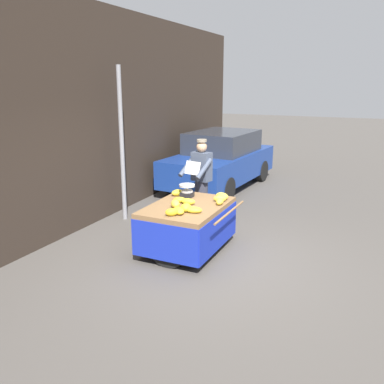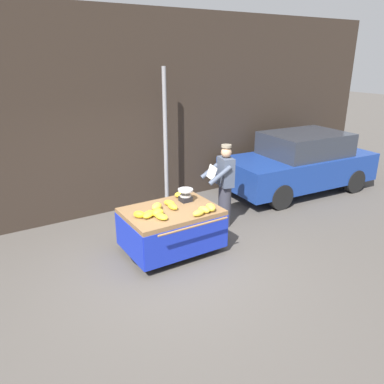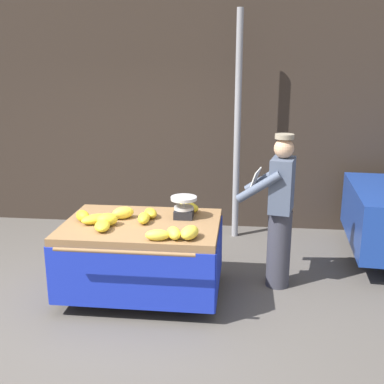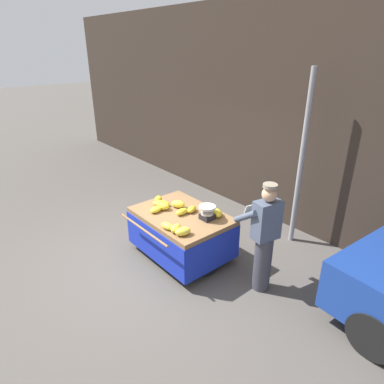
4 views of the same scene
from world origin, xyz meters
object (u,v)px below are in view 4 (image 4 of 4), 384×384
at_px(banana_bunch_0, 161,203).
at_px(banana_bunch_7, 163,206).
at_px(banana_cart, 181,225).
at_px(banana_bunch_5, 156,209).
at_px(banana_bunch_4, 217,213).
at_px(banana_bunch_8, 178,204).
at_px(banana_bunch_10, 176,228).
at_px(vendor_person, 264,238).
at_px(banana_bunch_9, 182,212).
at_px(street_pole, 301,162).
at_px(banana_bunch_2, 158,199).
at_px(weighing_scale, 207,213).
at_px(banana_bunch_6, 183,231).
at_px(banana_bunch_1, 192,209).
at_px(banana_bunch_3, 167,226).

xyz_separation_m(banana_bunch_0, banana_bunch_7, (0.14, -0.05, 0.02)).
height_order(banana_cart, banana_bunch_5, banana_bunch_5).
relative_size(banana_bunch_4, banana_bunch_8, 1.07).
distance_m(banana_bunch_10, vendor_person, 1.32).
xyz_separation_m(banana_bunch_5, banana_bunch_9, (0.36, 0.27, 0.01)).
relative_size(street_pole, banana_bunch_4, 12.36).
bearing_deg(banana_bunch_2, banana_bunch_8, 19.65).
bearing_deg(banana_bunch_7, banana_bunch_2, 160.93).
height_order(banana_bunch_0, banana_bunch_5, banana_bunch_0).
height_order(banana_bunch_8, vendor_person, vendor_person).
bearing_deg(banana_bunch_5, banana_bunch_2, 139.25).
height_order(banana_bunch_2, banana_bunch_4, banana_bunch_2).
bearing_deg(banana_bunch_5, street_pole, 59.86).
height_order(weighing_scale, banana_bunch_10, weighing_scale).
distance_m(banana_cart, weighing_scale, 0.58).
xyz_separation_m(banana_bunch_7, banana_bunch_8, (0.10, 0.24, -0.00)).
xyz_separation_m(banana_bunch_4, banana_bunch_6, (0.11, -0.81, 0.00)).
relative_size(banana_bunch_1, banana_bunch_3, 0.94).
height_order(banana_bunch_6, banana_bunch_8, banana_bunch_8).
xyz_separation_m(banana_bunch_1, banana_bunch_9, (-0.04, -0.18, 0.00)).
bearing_deg(banana_bunch_0, banana_cart, 9.71).
distance_m(street_pole, banana_bunch_5, 2.64).
bearing_deg(banana_bunch_4, street_pole, 71.86).
height_order(street_pole, banana_bunch_1, street_pole).
height_order(banana_cart, banana_bunch_1, banana_bunch_1).
xyz_separation_m(banana_bunch_0, banana_bunch_10, (0.87, -0.34, 0.01)).
distance_m(banana_bunch_1, banana_bunch_5, 0.60).
xyz_separation_m(banana_bunch_5, banana_bunch_10, (0.74, -0.15, 0.01)).
bearing_deg(banana_bunch_2, vendor_person, 11.53).
relative_size(banana_cart, banana_bunch_9, 6.88).
xyz_separation_m(street_pole, banana_cart, (-0.94, -1.92, -0.96)).
bearing_deg(banana_bunch_0, banana_bunch_5, -55.35).
xyz_separation_m(banana_bunch_4, banana_bunch_9, (-0.42, -0.41, -0.01)).
distance_m(banana_bunch_3, banana_bunch_7, 0.68).
relative_size(street_pole, banana_bunch_9, 13.15).
distance_m(banana_bunch_7, vendor_person, 1.84).
height_order(banana_bunch_4, banana_bunch_10, banana_bunch_4).
height_order(banana_bunch_2, banana_bunch_10, banana_bunch_2).
bearing_deg(banana_bunch_2, banana_bunch_7, -19.07).
distance_m(banana_bunch_4, banana_bunch_7, 0.94).
distance_m(banana_bunch_3, vendor_person, 1.47).
xyz_separation_m(banana_bunch_2, banana_bunch_8, (0.39, 0.14, 0.00)).
bearing_deg(banana_bunch_4, banana_bunch_5, -138.91).
relative_size(banana_bunch_1, banana_bunch_7, 1.02).
height_order(weighing_scale, banana_bunch_1, weighing_scale).
distance_m(weighing_scale, banana_bunch_9, 0.45).
distance_m(weighing_scale, banana_bunch_4, 0.21).
relative_size(weighing_scale, banana_bunch_9, 1.18).
relative_size(banana_bunch_0, banana_bunch_9, 1.24).
bearing_deg(banana_bunch_8, banana_bunch_2, -160.35).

